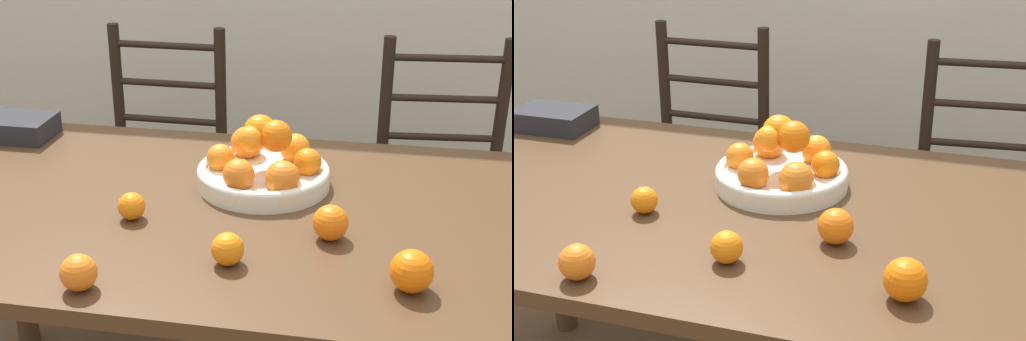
# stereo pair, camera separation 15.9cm
# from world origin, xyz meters

# --- Properties ---
(dining_table) EXTENTS (1.56, 0.90, 0.75)m
(dining_table) POSITION_xyz_m (0.00, 0.00, 0.65)
(dining_table) COLOR #4C331E
(dining_table) RESTS_ON ground_plane
(fruit_bowl) EXTENTS (0.32, 0.32, 0.17)m
(fruit_bowl) POSITION_xyz_m (0.13, 0.12, 0.80)
(fruit_bowl) COLOR silver
(fruit_bowl) RESTS_ON dining_table
(orange_loose_0) EXTENTS (0.07, 0.07, 0.07)m
(orange_loose_0) POSITION_xyz_m (-0.12, -0.38, 0.78)
(orange_loose_0) COLOR orange
(orange_loose_0) RESTS_ON dining_table
(orange_loose_1) EXTENTS (0.06, 0.06, 0.06)m
(orange_loose_1) POSITION_xyz_m (-0.12, -0.10, 0.78)
(orange_loose_1) COLOR orange
(orange_loose_1) RESTS_ON dining_table
(orange_loose_2) EXTENTS (0.06, 0.06, 0.06)m
(orange_loose_2) POSITION_xyz_m (0.13, -0.25, 0.78)
(orange_loose_2) COLOR orange
(orange_loose_2) RESTS_ON dining_table
(orange_loose_3) EXTENTS (0.08, 0.08, 0.08)m
(orange_loose_3) POSITION_xyz_m (0.47, -0.28, 0.79)
(orange_loose_3) COLOR orange
(orange_loose_3) RESTS_ON dining_table
(orange_loose_4) EXTENTS (0.07, 0.07, 0.07)m
(orange_loose_4) POSITION_xyz_m (0.31, -0.11, 0.79)
(orange_loose_4) COLOR orange
(orange_loose_4) RESTS_ON dining_table
(chair_left) EXTENTS (0.43, 0.41, 0.95)m
(chair_left) POSITION_xyz_m (-0.35, 0.78, 0.47)
(chair_left) COLOR black
(chair_left) RESTS_ON ground_plane
(chair_right) EXTENTS (0.45, 0.44, 0.95)m
(chair_right) POSITION_xyz_m (0.61, 0.78, 0.47)
(chair_right) COLOR black
(chair_right) RESTS_ON ground_plane
(book_stack) EXTENTS (0.21, 0.15, 0.06)m
(book_stack) POSITION_xyz_m (-0.61, 0.32, 0.78)
(book_stack) COLOR #232328
(book_stack) RESTS_ON dining_table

